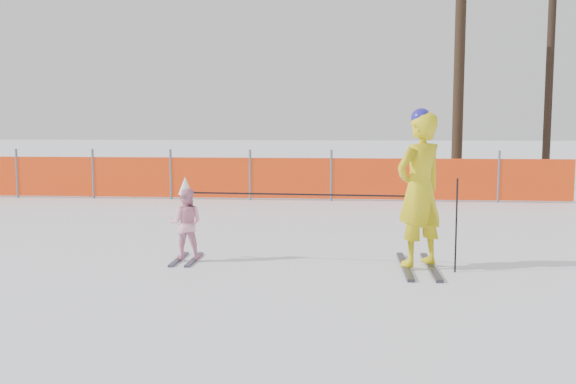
# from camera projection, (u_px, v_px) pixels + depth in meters

# --- Properties ---
(ground) EXTENTS (120.00, 120.00, 0.00)m
(ground) POSITION_uv_depth(u_px,v_px,m) (285.00, 275.00, 8.12)
(ground) COLOR white
(ground) RESTS_ON ground
(adult) EXTENTS (0.87, 1.61, 2.10)m
(adult) POSITION_uv_depth(u_px,v_px,m) (420.00, 189.00, 8.38)
(adult) COLOR black
(adult) RESTS_ON ground
(child) EXTENTS (0.49, 0.90, 1.17)m
(child) POSITION_uv_depth(u_px,v_px,m) (186.00, 223.00, 8.89)
(child) COLOR black
(child) RESTS_ON ground
(ski_poles) EXTENTS (3.51, 0.41, 1.21)m
(ski_poles) POSITION_uv_depth(u_px,v_px,m) (344.00, 203.00, 8.49)
(ski_poles) COLOR black
(ski_poles) RESTS_ON ground
(safety_fence) EXTENTS (15.79, 0.06, 1.25)m
(safety_fence) POSITION_uv_depth(u_px,v_px,m) (242.00, 178.00, 15.85)
(safety_fence) COLOR #595960
(safety_fence) RESTS_ON ground
(tree_trunks) EXTENTS (2.95, 0.96, 6.32)m
(tree_trunks) POSITION_uv_depth(u_px,v_px,m) (494.00, 85.00, 18.25)
(tree_trunks) COLOR black
(tree_trunks) RESTS_ON ground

